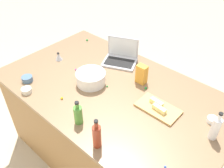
{
  "coord_description": "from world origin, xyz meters",
  "views": [
    {
      "loc": [
        -1.05,
        1.16,
        2.2
      ],
      "look_at": [
        0.0,
        0.0,
        0.95
      ],
      "focal_mm": 38.72,
      "sensor_mm": 36.0,
      "label": 1
    }
  ],
  "objects_px": {
    "laptop": "(121,57)",
    "bottle_vinegar": "(215,128)",
    "ramekin_medium": "(212,120)",
    "bottle_soy": "(97,136)",
    "butter_stick_left": "(157,102)",
    "mixing_bowl_large": "(91,78)",
    "ramekin_small": "(27,90)",
    "butter_stick_right": "(159,109)",
    "ramekin_wide": "(27,79)",
    "kitchen_timer": "(59,57)",
    "candy_bag": "(142,74)",
    "cutting_board": "(158,108)",
    "bottle_olive": "(78,114)"
  },
  "relations": [
    {
      "from": "laptop",
      "to": "bottle_vinegar",
      "type": "distance_m",
      "value": 1.11
    },
    {
      "from": "ramekin_medium",
      "to": "bottle_soy",
      "type": "bearing_deg",
      "value": 56.52
    },
    {
      "from": "butter_stick_left",
      "to": "mixing_bowl_large",
      "type": "bearing_deg",
      "value": 13.8
    },
    {
      "from": "mixing_bowl_large",
      "to": "bottle_vinegar",
      "type": "bearing_deg",
      "value": -172.39
    },
    {
      "from": "mixing_bowl_large",
      "to": "ramekin_small",
      "type": "bearing_deg",
      "value": 55.45
    },
    {
      "from": "butter_stick_right",
      "to": "ramekin_small",
      "type": "bearing_deg",
      "value": 29.92
    },
    {
      "from": "laptop",
      "to": "bottle_vinegar",
      "type": "xyz_separation_m",
      "value": [
        -1.06,
        0.3,
        0.05
      ]
    },
    {
      "from": "laptop",
      "to": "ramekin_wide",
      "type": "xyz_separation_m",
      "value": [
        0.4,
        0.78,
        -0.02
      ]
    },
    {
      "from": "laptop",
      "to": "butter_stick_left",
      "type": "xyz_separation_m",
      "value": [
        -0.61,
        0.29,
        -0.01
      ]
    },
    {
      "from": "ramekin_medium",
      "to": "kitchen_timer",
      "type": "distance_m",
      "value": 1.49
    },
    {
      "from": "ramekin_medium",
      "to": "candy_bag",
      "type": "distance_m",
      "value": 0.66
    },
    {
      "from": "mixing_bowl_large",
      "to": "bottle_soy",
      "type": "distance_m",
      "value": 0.66
    },
    {
      "from": "ramekin_wide",
      "to": "ramekin_medium",
      "type": "bearing_deg",
      "value": -155.98
    },
    {
      "from": "bottle_soy",
      "to": "butter_stick_left",
      "type": "height_order",
      "value": "bottle_soy"
    },
    {
      "from": "cutting_board",
      "to": "kitchen_timer",
      "type": "relative_size",
      "value": 4.26
    },
    {
      "from": "laptop",
      "to": "butter_stick_left",
      "type": "distance_m",
      "value": 0.68
    },
    {
      "from": "bottle_soy",
      "to": "butter_stick_right",
      "type": "height_order",
      "value": "bottle_soy"
    },
    {
      "from": "butter_stick_left",
      "to": "ramekin_medium",
      "type": "bearing_deg",
      "value": -161.39
    },
    {
      "from": "laptop",
      "to": "kitchen_timer",
      "type": "height_order",
      "value": "laptop"
    },
    {
      "from": "kitchen_timer",
      "to": "candy_bag",
      "type": "bearing_deg",
      "value": -162.72
    },
    {
      "from": "bottle_vinegar",
      "to": "candy_bag",
      "type": "height_order",
      "value": "bottle_vinegar"
    },
    {
      "from": "laptop",
      "to": "candy_bag",
      "type": "distance_m",
      "value": 0.37
    },
    {
      "from": "butter_stick_left",
      "to": "kitchen_timer",
      "type": "distance_m",
      "value": 1.09
    },
    {
      "from": "ramekin_wide",
      "to": "bottle_olive",
      "type": "bearing_deg",
      "value": 178.3
    },
    {
      "from": "butter_stick_right",
      "to": "mixing_bowl_large",
      "type": "bearing_deg",
      "value": 8.7
    },
    {
      "from": "bottle_olive",
      "to": "butter_stick_right",
      "type": "xyz_separation_m",
      "value": [
        -0.37,
        -0.47,
        -0.04
      ]
    },
    {
      "from": "bottle_soy",
      "to": "ramekin_medium",
      "type": "xyz_separation_m",
      "value": [
        -0.46,
        -0.7,
        -0.08
      ]
    },
    {
      "from": "mixing_bowl_large",
      "to": "butter_stick_left",
      "type": "relative_size",
      "value": 2.34
    },
    {
      "from": "bottle_soy",
      "to": "ramekin_wide",
      "type": "height_order",
      "value": "bottle_soy"
    },
    {
      "from": "kitchen_timer",
      "to": "butter_stick_right",
      "type": "bearing_deg",
      "value": -177.52
    },
    {
      "from": "cutting_board",
      "to": "ramekin_medium",
      "type": "height_order",
      "value": "ramekin_medium"
    },
    {
      "from": "laptop",
      "to": "butter_stick_right",
      "type": "distance_m",
      "value": 0.75
    },
    {
      "from": "mixing_bowl_large",
      "to": "ramekin_wide",
      "type": "bearing_deg",
      "value": 38.96
    },
    {
      "from": "bottle_olive",
      "to": "kitchen_timer",
      "type": "relative_size",
      "value": 2.53
    },
    {
      "from": "butter_stick_right",
      "to": "bottle_soy",
      "type": "bearing_deg",
      "value": 76.31
    },
    {
      "from": "bottle_olive",
      "to": "cutting_board",
      "type": "height_order",
      "value": "bottle_olive"
    },
    {
      "from": "laptop",
      "to": "mixing_bowl_large",
      "type": "bearing_deg",
      "value": 94.72
    },
    {
      "from": "butter_stick_left",
      "to": "kitchen_timer",
      "type": "xyz_separation_m",
      "value": [
        1.08,
        0.09,
        -0.0
      ]
    },
    {
      "from": "bottle_olive",
      "to": "cutting_board",
      "type": "bearing_deg",
      "value": -125.32
    },
    {
      "from": "ramekin_wide",
      "to": "candy_bag",
      "type": "relative_size",
      "value": 0.55
    },
    {
      "from": "bottle_vinegar",
      "to": "candy_bag",
      "type": "relative_size",
      "value": 1.36
    },
    {
      "from": "mixing_bowl_large",
      "to": "ramekin_medium",
      "type": "height_order",
      "value": "mixing_bowl_large"
    },
    {
      "from": "bottle_soy",
      "to": "butter_stick_left",
      "type": "relative_size",
      "value": 2.14
    },
    {
      "from": "mixing_bowl_large",
      "to": "ramekin_small",
      "type": "height_order",
      "value": "mixing_bowl_large"
    },
    {
      "from": "ramekin_medium",
      "to": "bottle_olive",
      "type": "bearing_deg",
      "value": 42.42
    },
    {
      "from": "mixing_bowl_large",
      "to": "kitchen_timer",
      "type": "xyz_separation_m",
      "value": [
        0.51,
        -0.05,
        -0.02
      ]
    },
    {
      "from": "ramekin_medium",
      "to": "candy_bag",
      "type": "height_order",
      "value": "candy_bag"
    },
    {
      "from": "mixing_bowl_large",
      "to": "ramekin_medium",
      "type": "bearing_deg",
      "value": -164.23
    },
    {
      "from": "ramekin_small",
      "to": "ramekin_medium",
      "type": "height_order",
      "value": "ramekin_small"
    },
    {
      "from": "laptop",
      "to": "cutting_board",
      "type": "bearing_deg",
      "value": 153.99
    }
  ]
}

